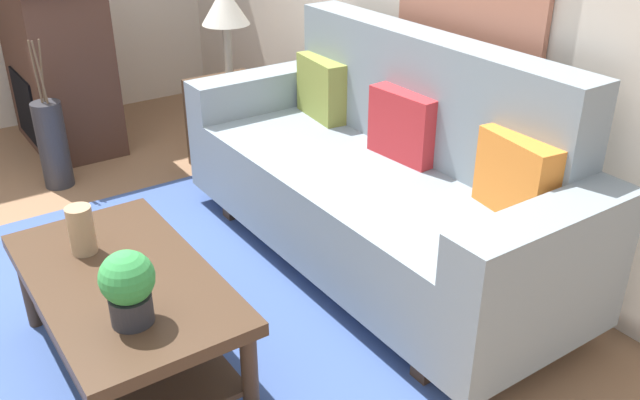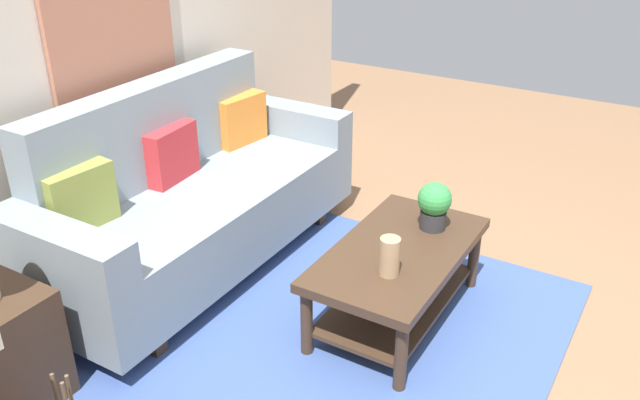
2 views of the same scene
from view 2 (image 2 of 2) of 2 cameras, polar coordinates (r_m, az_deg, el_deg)
name	(u,v)px [view 2 (image 2 of 2)]	position (r m, az deg, el deg)	size (l,w,h in m)	color
ground_plane	(422,372)	(3.33, 8.74, -14.30)	(9.43, 9.43, 0.00)	#8C6647
wall_back	(71,37)	(3.89, -20.53, 12.92)	(5.43, 0.10, 2.70)	beige
area_rug	(332,337)	(3.49, 1.03, -11.62)	(2.32, 2.12, 0.01)	#3D5693
couch	(192,197)	(3.97, -10.89, 0.23)	(2.16, 0.84, 1.08)	gray
throw_pillow_olive	(80,198)	(3.54, -19.82, 0.13)	(0.36, 0.12, 0.32)	olive
throw_pillow_crimson	(171,154)	(3.95, -12.59, 3.88)	(0.36, 0.12, 0.32)	red
throw_pillow_orange	(241,120)	(4.42, -6.75, 6.84)	(0.36, 0.12, 0.32)	orange
coffee_table	(398,268)	(3.47, 6.65, -5.77)	(1.10, 0.60, 0.43)	#422D1E
tabletop_vase	(390,256)	(3.16, 5.97, -4.83)	(0.10, 0.10, 0.19)	tan
potted_plant_tabletop	(434,204)	(3.56, 9.74, -0.37)	(0.18, 0.18, 0.26)	#2D2D33
framed_painting	(110,8)	(3.96, -17.53, 15.39)	(0.91, 0.03, 0.89)	#B77056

